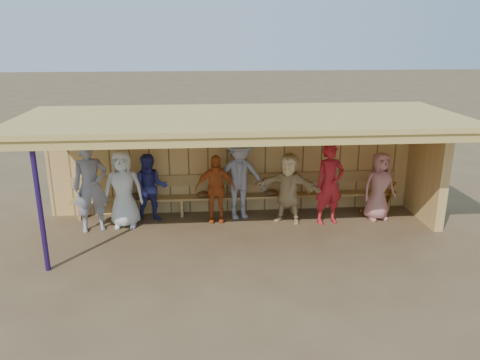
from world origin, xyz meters
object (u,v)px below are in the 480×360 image
player_d (215,189)px  player_a (91,187)px  player_c (150,188)px  bench (237,192)px  player_f (288,188)px  player_b (123,189)px  player_h (379,186)px  player_g (330,184)px  player_e (239,177)px

player_d → player_a: bearing=-171.8°
player_c → bench: player_c is taller
player_c → player_f: size_ratio=0.98×
player_b → player_h: 5.66m
player_g → player_h: size_ratio=1.16×
player_d → player_h: (3.67, -0.17, 0.01)m
player_c → player_h: size_ratio=1.00×
player_b → player_f: player_b is taller
player_c → player_d: 1.44m
player_g → bench: player_g is taller
player_h → bench: (-3.15, 0.63, -0.25)m
player_a → player_h: (6.29, 0.12, -0.20)m
player_c → player_h: player_h is taller
bench → player_g: bearing=-21.0°
player_b → player_d: size_ratio=1.12×
player_a → player_b: size_ratio=1.14×
player_b → player_f: bearing=-0.7°
player_g → player_b: bearing=164.9°
player_f → player_d: bearing=-161.6°
player_b → player_g: (4.48, -0.18, 0.05)m
player_a → player_f: (4.23, 0.12, -0.18)m
player_b → bench: bearing=12.9°
player_e → player_g: 2.00m
bench → player_b: bearing=-167.0°
bench → player_e: bearing=-85.2°
player_a → player_c: 1.27m
player_a → player_f: size_ratio=1.23×
player_c → player_e: player_e is taller
player_f → player_a: bearing=-154.0°
player_e → player_b: bearing=175.0°
player_e → player_h: (3.12, -0.32, -0.19)m
player_c → player_g: (3.93, -0.42, 0.13)m
player_e → player_g: bearing=-24.2°
player_b → player_g: player_g is taller
player_b → player_e: size_ratio=0.89×
player_g → player_a: bearing=167.0°
player_a → bench: 3.26m
player_d → player_f: size_ratio=0.97×
player_d → bench: size_ratio=0.20×
player_c → player_a: bearing=-165.0°
player_b → bench: (2.51, 0.58, -0.33)m
player_c → bench: size_ratio=0.20×
player_a → player_e: bearing=-8.9°
player_b → player_c: bearing=23.4°
player_a → bench: player_a is taller
player_c → player_g: 3.95m
player_a → player_c: (1.19, 0.41, -0.20)m
player_g → player_h: (1.18, 0.13, -0.12)m
bench → player_d: bearing=-139.0°
player_g → bench: (-1.97, 0.76, -0.38)m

